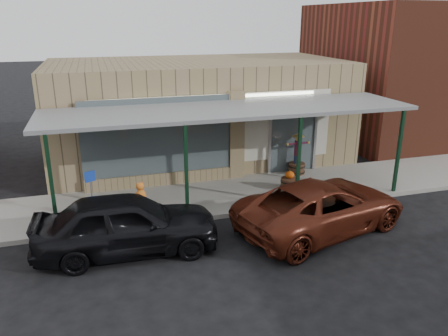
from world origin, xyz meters
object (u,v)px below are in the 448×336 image
object	(u,v)px
barrel_pumpkin	(289,182)
handicap_sign	(91,189)
parked_sedan	(127,224)
car_maroon	(322,206)
barrel_scarecrow	(297,160)

from	to	relation	value
barrel_pumpkin	handicap_sign	size ratio (longest dim) A/B	0.46
parked_sedan	car_maroon	world-z (taller)	parked_sedan
handicap_sign	car_maroon	bearing A→B (deg)	-43.68
barrel_scarecrow	parked_sedan	world-z (taller)	barrel_scarecrow
handicap_sign	parked_sedan	distance (m)	2.12
barrel_scarecrow	handicap_sign	size ratio (longest dim) A/B	1.06
handicap_sign	parked_sedan	bearing A→B (deg)	-90.66
barrel_pumpkin	handicap_sign	xyz separation A→B (m)	(-6.61, -0.64, 0.73)
barrel_pumpkin	handicap_sign	bearing A→B (deg)	-174.48
barrel_pumpkin	parked_sedan	size ratio (longest dim) A/B	0.15
handicap_sign	parked_sedan	xyz separation A→B (m)	(0.85, -1.91, -0.33)
handicap_sign	car_maroon	distance (m)	6.70
barrel_scarecrow	handicap_sign	bearing A→B (deg)	-152.18
barrel_scarecrow	car_maroon	size ratio (longest dim) A/B	0.31
handicap_sign	car_maroon	world-z (taller)	handicap_sign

